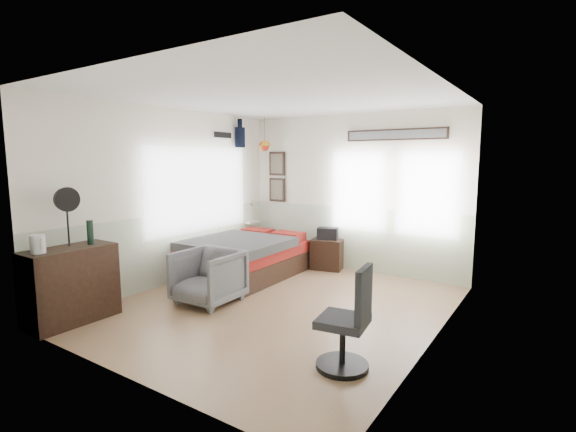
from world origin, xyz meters
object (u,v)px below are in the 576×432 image
object	(u,v)px
armchair	(208,277)
task_chair	(349,328)
nightstand	(327,254)
bed	(245,257)
dresser	(71,285)

from	to	relation	value
armchair	task_chair	world-z (taller)	task_chair
task_chair	armchair	bearing A→B (deg)	157.12
nightstand	bed	bearing A→B (deg)	-141.80
nightstand	armchair	bearing A→B (deg)	-114.18
bed	armchair	distance (m)	1.38
nightstand	task_chair	bearing A→B (deg)	-71.73
dresser	nightstand	world-z (taller)	dresser
bed	nightstand	distance (m)	1.49
task_chair	nightstand	bearing A→B (deg)	112.79
bed	armchair	xyz separation A→B (m)	(0.44, -1.31, 0.05)
armchair	task_chair	xyz separation A→B (m)	(2.35, -0.61, 0.04)
bed	armchair	size ratio (longest dim) A/B	2.57
armchair	task_chair	size ratio (longest dim) A/B	0.81
bed	task_chair	world-z (taller)	task_chair
armchair	nightstand	size ratio (longest dim) A/B	1.49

